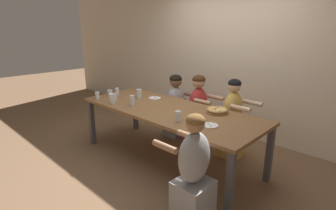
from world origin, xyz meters
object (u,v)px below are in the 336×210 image
Objects in this scene: drinking_glass_b at (112,99)px; diner_far_midleft at (176,108)px; pizza_board_main at (217,110)px; drinking_glass_f at (97,95)px; empty_plate_a at (210,125)px; drinking_glass_a at (132,101)px; cocktail_glass_blue at (110,93)px; diner_far_midright at (232,122)px; diner_far_center at (198,113)px; drinking_glass_e at (178,117)px; diner_near_right at (193,175)px; drinking_glass_g at (117,92)px; empty_plate_b at (155,98)px; drinking_glass_c at (139,94)px; drinking_glass_d at (115,98)px.

drinking_glass_b is 1.18m from diner_far_midleft.
pizza_board_main is 1.85m from drinking_glass_f.
drinking_glass_a reaches higher than empty_plate_a.
diner_far_midright is (1.70, 0.89, -0.29)m from cocktail_glass_blue.
diner_far_center is 1.05× the size of diner_far_midleft.
cocktail_glass_blue is 1.56m from drinking_glass_e.
drinking_glass_b is at bearing 78.79° from diner_near_right.
diner_far_midleft reaches higher than drinking_glass_f.
diner_far_midright reaches higher than pizza_board_main.
drinking_glass_g is at bearing 85.95° from drinking_glass_f.
diner_far_midright is (1.70, 1.12, -0.30)m from drinking_glass_f.
empty_plate_b is at bearing -66.09° from diner_far_midright.
diner_far_center is (-0.83, 0.88, -0.25)m from empty_plate_a.
diner_far_midleft is at bearing 61.18° from drinking_glass_f.
diner_far_midleft reaches higher than empty_plate_a.
diner_far_midright is (1.04, 0.97, -0.31)m from drinking_glass_a.
drinking_glass_c reaches higher than drinking_glass_f.
pizza_board_main is at bearing 9.39° from drinking_glass_c.
drinking_glass_e is at bearing 4.75° from drinking_glass_b.
pizza_board_main is at bearing 22.07° from drinking_glass_d.
drinking_glass_g is 0.11× the size of diner_far_midright.
drinking_glass_d is (0.29, -0.11, 0.00)m from cocktail_glass_blue.
drinking_glass_f is (-1.71, -0.69, 0.03)m from pizza_board_main.
drinking_glass_e is 0.11× the size of diner_near_right.
drinking_glass_g reaches higher than drinking_glass_f.
empty_plate_b is 1.71× the size of drinking_glass_f.
diner_far_center reaches higher than diner_near_right.
empty_plate_b is 1.53× the size of drinking_glass_e.
cocktail_glass_blue is at bearing -148.52° from drinking_glass_c.
drinking_glass_a is 1.18× the size of drinking_glass_g.
diner_near_right reaches higher than diner_far_midleft.
drinking_glass_b is at bearing -152.67° from pizza_board_main.
diner_far_midleft is at bearing 145.94° from empty_plate_a.
diner_far_midright reaches higher than drinking_glass_d.
pizza_board_main is 0.80m from diner_far_center.
drinking_glass_d reaches higher than drinking_glass_f.
drinking_glass_f is (-1.92, -0.23, 0.05)m from empty_plate_a.
empty_plate_a is 1.26m from drinking_glass_a.
drinking_glass_f is at bearing 81.00° from diner_near_right.
pizza_board_main is 0.27× the size of diner_far_midleft.
drinking_glass_b is 1.83m from diner_near_right.
diner_far_midright is at bearing 91.08° from pizza_board_main.
drinking_glass_e reaches higher than drinking_glass_f.
pizza_board_main is 1.53m from drinking_glass_d.
empty_plate_b is at bearing 33.54° from cocktail_glass_blue.
drinking_glass_b reaches higher than empty_plate_a.
empty_plate_b is 1.08m from drinking_glass_e.
diner_near_right is at bearing -13.84° from drinking_glass_d.
diner_near_right is at bearing 17.16° from diner_far_midright.
drinking_glass_b is (-0.23, -0.62, 0.07)m from empty_plate_b.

